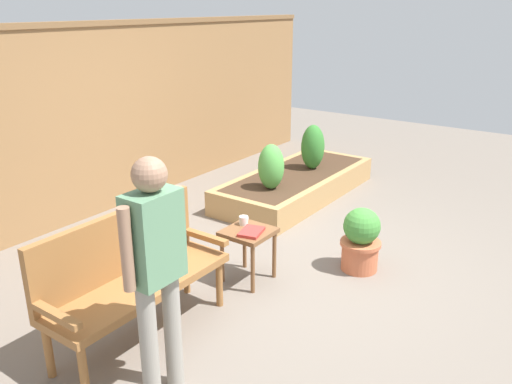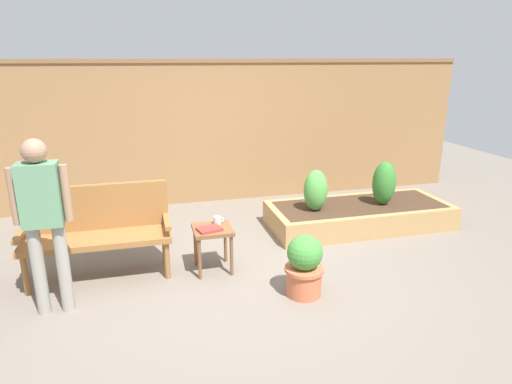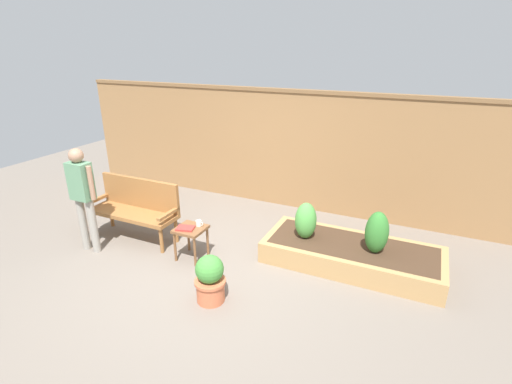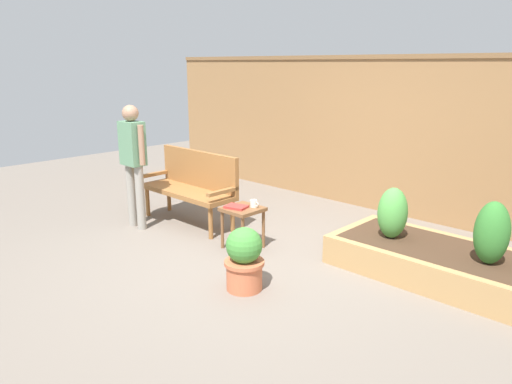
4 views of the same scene
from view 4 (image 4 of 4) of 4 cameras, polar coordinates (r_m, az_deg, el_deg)
ground_plane at (r=5.23m, az=-0.72°, el=-8.01°), size 14.00×14.00×0.00m
fence_back at (r=6.98m, az=14.48°, el=6.67°), size 8.40×0.14×2.16m
garden_bench at (r=6.35m, az=-7.49°, el=1.20°), size 1.44×0.48×0.94m
side_table at (r=5.42m, az=-1.58°, el=-2.69°), size 0.40×0.40×0.48m
cup_on_table at (r=5.41m, az=-0.25°, el=-1.37°), size 0.11×0.08×0.08m
book_on_table at (r=5.38m, az=-2.35°, el=-1.76°), size 0.27×0.23×0.03m
potted_boxwood at (r=4.48m, az=-1.41°, el=-7.92°), size 0.37×0.37×0.60m
raised_planter_bed at (r=5.06m, az=22.52°, el=-8.22°), size 2.40×1.00×0.30m
shrub_near_bench at (r=5.12m, az=15.86°, el=-2.40°), size 0.30×0.30×0.53m
shrub_far_corner at (r=4.77m, az=26.13°, el=-4.37°), size 0.30×0.30×0.58m
person_by_bench at (r=6.18m, az=-14.34°, el=4.17°), size 0.47×0.20×1.56m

